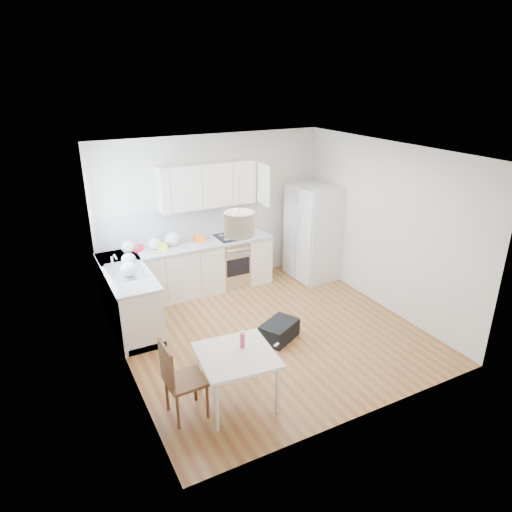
{
  "coord_description": "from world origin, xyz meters",
  "views": [
    {
      "loc": [
        -2.95,
        -5.23,
        3.65
      ],
      "look_at": [
        -0.02,
        0.4,
        1.09
      ],
      "focal_mm": 32.0,
      "sensor_mm": 36.0,
      "label": 1
    }
  ],
  "objects_px": {
    "refrigerator": "(314,233)",
    "dining_table": "(236,359)",
    "gym_bag": "(279,331)",
    "dining_chair": "(186,379)"
  },
  "relations": [
    {
      "from": "dining_table",
      "to": "dining_chair",
      "type": "distance_m",
      "value": 0.61
    },
    {
      "from": "gym_bag",
      "to": "dining_chair",
      "type": "bearing_deg",
      "value": 179.76
    },
    {
      "from": "refrigerator",
      "to": "dining_table",
      "type": "height_order",
      "value": "refrigerator"
    },
    {
      "from": "refrigerator",
      "to": "dining_chair",
      "type": "xyz_separation_m",
      "value": [
        -3.45,
        -2.56,
        -0.39
      ]
    },
    {
      "from": "dining_chair",
      "to": "gym_bag",
      "type": "height_order",
      "value": "dining_chair"
    },
    {
      "from": "dining_chair",
      "to": "gym_bag",
      "type": "relative_size",
      "value": 1.69
    },
    {
      "from": "dining_chair",
      "to": "gym_bag",
      "type": "distance_m",
      "value": 1.98
    },
    {
      "from": "refrigerator",
      "to": "dining_table",
      "type": "xyz_separation_m",
      "value": [
        -2.86,
        -2.64,
        -0.27
      ]
    },
    {
      "from": "refrigerator",
      "to": "dining_table",
      "type": "relative_size",
      "value": 1.88
    },
    {
      "from": "dining_table",
      "to": "dining_chair",
      "type": "bearing_deg",
      "value": 178.29
    }
  ]
}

